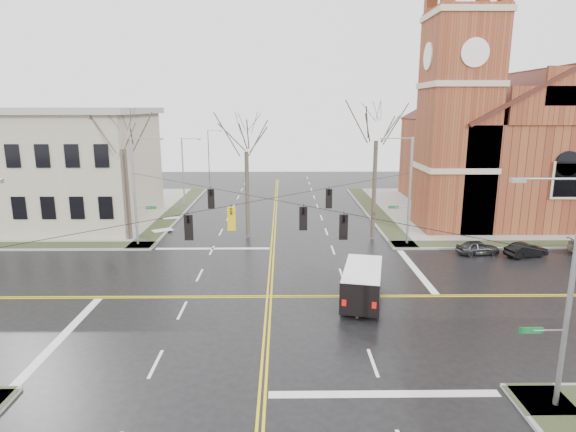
{
  "coord_description": "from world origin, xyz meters",
  "views": [
    {
      "loc": [
        0.86,
        -28.09,
        11.48
      ],
      "look_at": [
        1.24,
        6.0,
        3.79
      ],
      "focal_mm": 30.0,
      "sensor_mm": 36.0,
      "label": 1
    }
  ],
  "objects_px": {
    "signal_pole_ne": "(408,188)",
    "tree_nw_far": "(124,143)",
    "signal_pole_nw": "(136,188)",
    "parked_car_b": "(526,250)",
    "signal_pole_se": "(566,289)",
    "parked_car_a": "(478,248)",
    "tree_ne": "(376,134)",
    "tree_nw_near": "(246,146)",
    "streetlight_north_b": "(210,153)",
    "church": "(501,136)",
    "streetlight_north_a": "(184,169)",
    "cargo_van": "(362,281)"
  },
  "relations": [
    {
      "from": "parked_car_b",
      "to": "tree_ne",
      "type": "relative_size",
      "value": 0.26
    },
    {
      "from": "church",
      "to": "parked_car_b",
      "type": "relative_size",
      "value": 8.08
    },
    {
      "from": "streetlight_north_b",
      "to": "parked_car_a",
      "type": "height_order",
      "value": "streetlight_north_b"
    },
    {
      "from": "tree_nw_near",
      "to": "streetlight_north_b",
      "type": "bearing_deg",
      "value": 103.9
    },
    {
      "from": "church",
      "to": "parked_car_a",
      "type": "bearing_deg",
      "value": -117.25
    },
    {
      "from": "signal_pole_nw",
      "to": "streetlight_north_b",
      "type": "height_order",
      "value": "signal_pole_nw"
    },
    {
      "from": "signal_pole_nw",
      "to": "parked_car_b",
      "type": "xyz_separation_m",
      "value": [
        31.33,
        -3.52,
        -4.39
      ]
    },
    {
      "from": "signal_pole_se",
      "to": "streetlight_north_b",
      "type": "relative_size",
      "value": 1.12
    },
    {
      "from": "streetlight_north_b",
      "to": "tree_nw_near",
      "type": "xyz_separation_m",
      "value": [
        8.34,
        -33.7,
        3.76
      ]
    },
    {
      "from": "signal_pole_nw",
      "to": "tree_ne",
      "type": "relative_size",
      "value": 0.7
    },
    {
      "from": "signal_pole_nw",
      "to": "streetlight_north_b",
      "type": "xyz_separation_m",
      "value": [
        0.67,
        36.5,
        -0.48
      ]
    },
    {
      "from": "streetlight_north_a",
      "to": "tree_nw_near",
      "type": "bearing_deg",
      "value": -58.68
    },
    {
      "from": "tree_nw_far",
      "to": "streetlight_north_a",
      "type": "bearing_deg",
      "value": 82.37
    },
    {
      "from": "streetlight_north_b",
      "to": "tree_nw_far",
      "type": "xyz_separation_m",
      "value": [
        -1.99,
        -34.81,
        4.09
      ]
    },
    {
      "from": "parked_car_b",
      "to": "tree_nw_near",
      "type": "relative_size",
      "value": 0.3
    },
    {
      "from": "signal_pole_nw",
      "to": "streetlight_north_b",
      "type": "relative_size",
      "value": 1.12
    },
    {
      "from": "signal_pole_se",
      "to": "streetlight_north_a",
      "type": "bearing_deg",
      "value": 119.09
    },
    {
      "from": "signal_pole_se",
      "to": "cargo_van",
      "type": "distance_m",
      "value": 12.75
    },
    {
      "from": "signal_pole_se",
      "to": "parked_car_a",
      "type": "relative_size",
      "value": 2.7
    },
    {
      "from": "signal_pole_ne",
      "to": "streetlight_north_b",
      "type": "relative_size",
      "value": 1.12
    },
    {
      "from": "signal_pole_nw",
      "to": "tree_ne",
      "type": "xyz_separation_m",
      "value": [
        20.22,
        2.01,
        4.33
      ]
    },
    {
      "from": "signal_pole_ne",
      "to": "tree_nw_far",
      "type": "distance_m",
      "value": 24.29
    },
    {
      "from": "signal_pole_se",
      "to": "cargo_van",
      "type": "bearing_deg",
      "value": 117.6
    },
    {
      "from": "signal_pole_nw",
      "to": "streetlight_north_a",
      "type": "distance_m",
      "value": 16.52
    },
    {
      "from": "signal_pole_ne",
      "to": "signal_pole_se",
      "type": "height_order",
      "value": "same"
    },
    {
      "from": "tree_nw_far",
      "to": "tree_ne",
      "type": "xyz_separation_m",
      "value": [
        21.54,
        0.32,
        0.72
      ]
    },
    {
      "from": "signal_pole_ne",
      "to": "streetlight_north_b",
      "type": "distance_m",
      "value": 42.61
    },
    {
      "from": "streetlight_north_b",
      "to": "parked_car_b",
      "type": "relative_size",
      "value": 2.35
    },
    {
      "from": "tree_nw_far",
      "to": "signal_pole_nw",
      "type": "bearing_deg",
      "value": -51.99
    },
    {
      "from": "church",
      "to": "signal_pole_ne",
      "type": "height_order",
      "value": "church"
    },
    {
      "from": "signal_pole_se",
      "to": "parked_car_a",
      "type": "bearing_deg",
      "value": 75.71
    },
    {
      "from": "signal_pole_ne",
      "to": "tree_nw_near",
      "type": "bearing_deg",
      "value": 168.4
    },
    {
      "from": "streetlight_north_a",
      "to": "tree_nw_far",
      "type": "height_order",
      "value": "tree_nw_far"
    },
    {
      "from": "parked_car_b",
      "to": "tree_nw_far",
      "type": "xyz_separation_m",
      "value": [
        -32.64,
        5.21,
        8.0
      ]
    },
    {
      "from": "parked_car_a",
      "to": "tree_nw_far",
      "type": "relative_size",
      "value": 0.28
    },
    {
      "from": "streetlight_north_a",
      "to": "cargo_van",
      "type": "height_order",
      "value": "streetlight_north_a"
    },
    {
      "from": "parked_car_a",
      "to": "parked_car_b",
      "type": "xyz_separation_m",
      "value": [
        3.55,
        -0.67,
        -0.01
      ]
    },
    {
      "from": "tree_nw_near",
      "to": "streetlight_north_a",
      "type": "bearing_deg",
      "value": 121.32
    },
    {
      "from": "signal_pole_ne",
      "to": "cargo_van",
      "type": "distance_m",
      "value": 13.93
    },
    {
      "from": "streetlight_north_a",
      "to": "tree_nw_near",
      "type": "relative_size",
      "value": 0.7
    },
    {
      "from": "tree_ne",
      "to": "church",
      "type": "bearing_deg",
      "value": 35.39
    },
    {
      "from": "tree_nw_near",
      "to": "parked_car_a",
      "type": "bearing_deg",
      "value": -16.77
    },
    {
      "from": "signal_pole_nw",
      "to": "parked_car_b",
      "type": "bearing_deg",
      "value": -6.41
    },
    {
      "from": "parked_car_b",
      "to": "parked_car_a",
      "type": "bearing_deg",
      "value": 62.23
    },
    {
      "from": "streetlight_north_b",
      "to": "church",
      "type": "bearing_deg",
      "value": -33.25
    },
    {
      "from": "tree_nw_near",
      "to": "cargo_van",
      "type": "bearing_deg",
      "value": -61.95
    },
    {
      "from": "streetlight_north_a",
      "to": "signal_pole_nw",
      "type": "bearing_deg",
      "value": -92.32
    },
    {
      "from": "signal_pole_ne",
      "to": "parked_car_b",
      "type": "relative_size",
      "value": 2.64
    },
    {
      "from": "church",
      "to": "streetlight_north_b",
      "type": "xyz_separation_m",
      "value": [
        -35.42,
        23.22,
        -3.97
      ]
    },
    {
      "from": "streetlight_north_b",
      "to": "cargo_van",
      "type": "relative_size",
      "value": 1.34
    }
  ]
}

